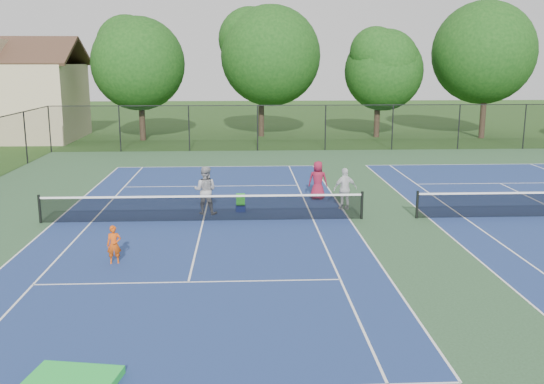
{
  "coord_description": "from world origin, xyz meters",
  "views": [
    {
      "loc": [
        -5.51,
        -21.89,
        5.83
      ],
      "look_at": [
        -4.48,
        -1.0,
        1.3
      ],
      "focal_mm": 40.0,
      "sensor_mm": 36.0,
      "label": 1
    }
  ],
  "objects_px": {
    "tree_back_c": "(379,66)",
    "instructor": "(205,190)",
    "tree_back_b": "(261,51)",
    "tree_back_d": "(488,48)",
    "ball_crate": "(241,208)",
    "tree_back_a": "(139,58)",
    "clapboard_house": "(9,98)",
    "bystander_c": "(318,180)",
    "ball_hopper": "(241,199)",
    "bystander_a": "(345,189)",
    "child_player": "(114,245)"
  },
  "relations": [
    {
      "from": "tree_back_c",
      "to": "instructor",
      "type": "xyz_separation_m",
      "value": [
        -11.97,
        -23.9,
        -4.54
      ]
    },
    {
      "from": "tree_back_b",
      "to": "tree_back_d",
      "type": "height_order",
      "value": "tree_back_d"
    },
    {
      "from": "ball_crate",
      "to": "tree_back_a",
      "type": "bearing_deg",
      "value": 108.12
    },
    {
      "from": "clapboard_house",
      "to": "bystander_c",
      "type": "relative_size",
      "value": 6.48
    },
    {
      "from": "tree_back_c",
      "to": "clapboard_house",
      "type": "relative_size",
      "value": 0.78
    },
    {
      "from": "ball_hopper",
      "to": "bystander_a",
      "type": "bearing_deg",
      "value": 1.85
    },
    {
      "from": "tree_back_d",
      "to": "clapboard_house",
      "type": "relative_size",
      "value": 0.96
    },
    {
      "from": "instructor",
      "to": "bystander_c",
      "type": "height_order",
      "value": "instructor"
    },
    {
      "from": "tree_back_b",
      "to": "ball_hopper",
      "type": "height_order",
      "value": "tree_back_b"
    },
    {
      "from": "tree_back_b",
      "to": "bystander_a",
      "type": "distance_m",
      "value": 25.26
    },
    {
      "from": "tree_back_d",
      "to": "ball_crate",
      "type": "xyz_separation_m",
      "value": [
        -18.6,
        -22.6,
        -6.69
      ]
    },
    {
      "from": "tree_back_d",
      "to": "instructor",
      "type": "relative_size",
      "value": 5.51
    },
    {
      "from": "tree_back_c",
      "to": "clapboard_house",
      "type": "distance_m",
      "value": 28.1
    },
    {
      "from": "child_player",
      "to": "ball_hopper",
      "type": "distance_m",
      "value": 7.13
    },
    {
      "from": "tree_back_d",
      "to": "bystander_a",
      "type": "bearing_deg",
      "value": -122.73
    },
    {
      "from": "tree_back_c",
      "to": "instructor",
      "type": "relative_size",
      "value": 4.47
    },
    {
      "from": "tree_back_c",
      "to": "tree_back_d",
      "type": "xyz_separation_m",
      "value": [
        8.0,
        -1.0,
        1.34
      ]
    },
    {
      "from": "tree_back_a",
      "to": "ball_crate",
      "type": "xyz_separation_m",
      "value": [
        7.4,
        -22.6,
        -5.9
      ]
    },
    {
      "from": "clapboard_house",
      "to": "child_player",
      "type": "height_order",
      "value": "clapboard_house"
    },
    {
      "from": "bystander_c",
      "to": "instructor",
      "type": "bearing_deg",
      "value": 37.19
    },
    {
      "from": "tree_back_b",
      "to": "tree_back_a",
      "type": "bearing_deg",
      "value": -167.47
    },
    {
      "from": "bystander_c",
      "to": "ball_hopper",
      "type": "bearing_deg",
      "value": 42.25
    },
    {
      "from": "bystander_c",
      "to": "ball_hopper",
      "type": "relative_size",
      "value": 3.82
    },
    {
      "from": "clapboard_house",
      "to": "ball_crate",
      "type": "xyz_separation_m",
      "value": [
        17.4,
        -23.6,
        -2.95
      ]
    },
    {
      "from": "tree_back_a",
      "to": "tree_back_c",
      "type": "height_order",
      "value": "tree_back_a"
    },
    {
      "from": "tree_back_c",
      "to": "child_player",
      "type": "distance_m",
      "value": 33.33
    },
    {
      "from": "tree_back_d",
      "to": "bystander_c",
      "type": "relative_size",
      "value": 6.22
    },
    {
      "from": "ball_hopper",
      "to": "clapboard_house",
      "type": "bearing_deg",
      "value": 126.39
    },
    {
      "from": "tree_back_a",
      "to": "instructor",
      "type": "xyz_separation_m",
      "value": [
        6.03,
        -22.9,
        -5.1
      ]
    },
    {
      "from": "instructor",
      "to": "clapboard_house",
      "type": "bearing_deg",
      "value": -45.2
    },
    {
      "from": "tree_back_c",
      "to": "ball_crate",
      "type": "relative_size",
      "value": 22.55
    },
    {
      "from": "tree_back_a",
      "to": "clapboard_house",
      "type": "height_order",
      "value": "tree_back_a"
    },
    {
      "from": "tree_back_b",
      "to": "instructor",
      "type": "bearing_deg",
      "value": -96.8
    },
    {
      "from": "clapboard_house",
      "to": "tree_back_a",
      "type": "bearing_deg",
      "value": -5.71
    },
    {
      "from": "bystander_c",
      "to": "clapboard_house",
      "type": "bearing_deg",
      "value": -35.36
    },
    {
      "from": "tree_back_b",
      "to": "ball_hopper",
      "type": "distance_m",
      "value": 25.4
    },
    {
      "from": "bystander_c",
      "to": "ball_crate",
      "type": "height_order",
      "value": "bystander_c"
    },
    {
      "from": "bystander_a",
      "to": "child_player",
      "type": "bearing_deg",
      "value": 24.49
    },
    {
      "from": "tree_back_d",
      "to": "clapboard_house",
      "type": "distance_m",
      "value": 36.21
    },
    {
      "from": "bystander_c",
      "to": "ball_crate",
      "type": "distance_m",
      "value": 3.94
    },
    {
      "from": "instructor",
      "to": "ball_hopper",
      "type": "distance_m",
      "value": 1.46
    },
    {
      "from": "tree_back_b",
      "to": "bystander_a",
      "type": "relative_size",
      "value": 5.93
    },
    {
      "from": "tree_back_b",
      "to": "tree_back_d",
      "type": "bearing_deg",
      "value": -6.71
    },
    {
      "from": "child_player",
      "to": "ball_crate",
      "type": "height_order",
      "value": "child_player"
    },
    {
      "from": "tree_back_b",
      "to": "tree_back_c",
      "type": "height_order",
      "value": "tree_back_b"
    },
    {
      "from": "clapboard_house",
      "to": "tree_back_b",
      "type": "bearing_deg",
      "value": 3.01
    },
    {
      "from": "tree_back_c",
      "to": "tree_back_d",
      "type": "height_order",
      "value": "tree_back_d"
    },
    {
      "from": "bystander_a",
      "to": "tree_back_a",
      "type": "bearing_deg",
      "value": -76.72
    },
    {
      "from": "tree_back_b",
      "to": "bystander_a",
      "type": "xyz_separation_m",
      "value": [
        2.56,
        -24.47,
        -5.75
      ]
    },
    {
      "from": "bystander_c",
      "to": "ball_hopper",
      "type": "xyz_separation_m",
      "value": [
        -3.31,
        -2.02,
        -0.34
      ]
    }
  ]
}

